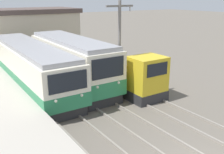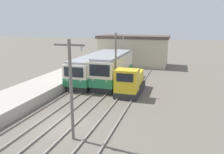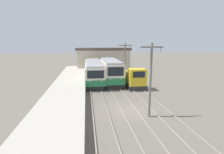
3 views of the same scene
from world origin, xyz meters
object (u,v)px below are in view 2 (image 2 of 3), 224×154
Objects in this scene: catenary_mast_near at (71,87)px; catenary_mast_mid at (116,61)px; commuter_train_left at (96,68)px; shunting_locomotive at (130,82)px; commuter_train_center at (113,70)px.

catenary_mast_near is 10.26m from catenary_mast_mid.
catenary_mast_mid reaches higher than commuter_train_left.
catenary_mast_mid is (-1.49, -0.60, 2.39)m from shunting_locomotive.
catenary_mast_mid is (1.51, -4.19, 1.84)m from commuter_train_center.
catenary_mast_mid is (0.00, 10.26, 0.00)m from catenary_mast_near.
shunting_locomotive is at bearing 21.77° from catenary_mast_mid.
shunting_locomotive is 0.92× the size of catenary_mast_mid.
commuter_train_center is at bearing 129.83° from shunting_locomotive.
catenary_mast_mid is at bearing -158.23° from shunting_locomotive.
shunting_locomotive is (3.00, -3.60, -0.55)m from commuter_train_center.
catenary_mast_near is (4.31, -15.73, 2.00)m from commuter_train_left.
shunting_locomotive is 0.92× the size of catenary_mast_near.
commuter_train_left is 16.43m from catenary_mast_near.
catenary_mast_mid reaches higher than shunting_locomotive.
commuter_train_center is 4.82m from catenary_mast_mid.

